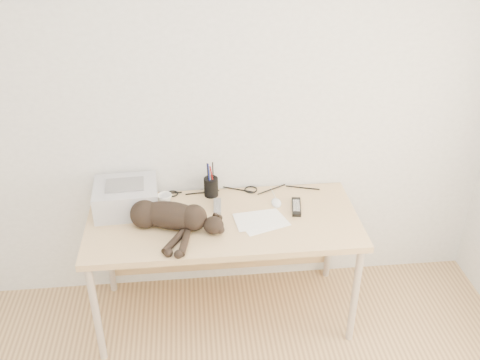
{
  "coord_description": "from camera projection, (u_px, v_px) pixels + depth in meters",
  "views": [
    {
      "loc": [
        -0.17,
        -1.2,
        2.53
      ],
      "look_at": [
        0.09,
        1.34,
        1.03
      ],
      "focal_mm": 40.0,
      "sensor_mm": 36.0,
      "label": 1
    }
  ],
  "objects": [
    {
      "name": "desk",
      "position": [
        223.0,
        229.0,
        3.29
      ],
      "size": [
        1.6,
        0.7,
        0.74
      ],
      "color": "tan",
      "rests_on": "floor"
    },
    {
      "name": "cat",
      "position": [
        167.0,
        217.0,
        3.04
      ],
      "size": [
        0.71,
        0.48,
        0.17
      ],
      "rotation": [
        0.0,
        0.0,
        -0.32
      ],
      "color": "black",
      "rests_on": "desk"
    },
    {
      "name": "cable_tangle",
      "position": [
        220.0,
        191.0,
        3.41
      ],
      "size": [
        1.36,
        0.09,
        0.01
      ],
      "primitive_type": null,
      "color": "black",
      "rests_on": "desk"
    },
    {
      "name": "pen_cup",
      "position": [
        211.0,
        186.0,
        3.35
      ],
      "size": [
        0.09,
        0.09,
        0.23
      ],
      "color": "black",
      "rests_on": "desk"
    },
    {
      "name": "remote_black",
      "position": [
        296.0,
        207.0,
        3.24
      ],
      "size": [
        0.08,
        0.2,
        0.02
      ],
      "primitive_type": "cube",
      "rotation": [
        0.0,
        0.0,
        -0.16
      ],
      "color": "black",
      "rests_on": "desk"
    },
    {
      "name": "wall_back",
      "position": [
        217.0,
        107.0,
        3.17
      ],
      "size": [
        3.5,
        0.0,
        3.5
      ],
      "primitive_type": "plane",
      "rotation": [
        1.57,
        0.0,
        0.0
      ],
      "color": "white",
      "rests_on": "floor"
    },
    {
      "name": "mug",
      "position": [
        165.0,
        200.0,
        3.25
      ],
      "size": [
        0.12,
        0.12,
        0.08
      ],
      "primitive_type": "imported",
      "rotation": [
        0.0,
        0.0,
        0.99
      ],
      "color": "white",
      "rests_on": "desk"
    },
    {
      "name": "papers",
      "position": [
        261.0,
        221.0,
        3.12
      ],
      "size": [
        0.33,
        0.27,
        0.01
      ],
      "color": "white",
      "rests_on": "desk"
    },
    {
      "name": "remote_grey",
      "position": [
        217.0,
        206.0,
        3.25
      ],
      "size": [
        0.06,
        0.16,
        0.02
      ],
      "primitive_type": "cube",
      "rotation": [
        0.0,
        0.0,
        -0.07
      ],
      "color": "slate",
      "rests_on": "desk"
    },
    {
      "name": "mouse",
      "position": [
        276.0,
        201.0,
        3.28
      ],
      "size": [
        0.06,
        0.11,
        0.03
      ],
      "primitive_type": "ellipsoid",
      "rotation": [
        0.0,
        0.0,
        -0.01
      ],
      "color": "white",
      "rests_on": "desk"
    },
    {
      "name": "printer",
      "position": [
        126.0,
        197.0,
        3.2
      ],
      "size": [
        0.39,
        0.34,
        0.18
      ],
      "color": "#BABABF",
      "rests_on": "desk"
    }
  ]
}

